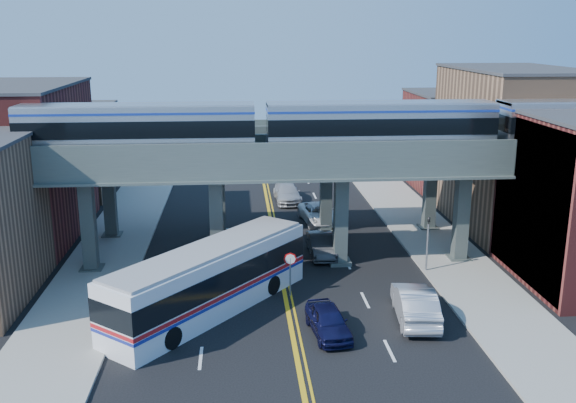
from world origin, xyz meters
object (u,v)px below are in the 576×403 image
at_px(traffic_signal, 428,238).
at_px(car_lane_c, 320,214).
at_px(car_lane_b, 321,245).
at_px(car_lane_d, 287,193).
at_px(transit_bus, 210,280).
at_px(stop_sign, 290,267).
at_px(car_parked_curb, 415,304).
at_px(transit_train, 380,125).
at_px(car_lane_a, 328,321).

relative_size(traffic_signal, car_lane_c, 0.74).
xyz_separation_m(car_lane_b, car_lane_d, (-1.16, 14.53, 0.03)).
bearing_deg(car_lane_b, transit_bus, -131.36).
relative_size(stop_sign, car_lane_c, 0.48).
xyz_separation_m(stop_sign, car_parked_curb, (6.31, -3.69, -0.86)).
xyz_separation_m(transit_train, car_lane_c, (-2.51, 9.28, -8.37)).
bearing_deg(stop_sign, car_lane_b, 68.28).
distance_m(transit_bus, car_parked_curb, 11.02).
height_order(car_lane_a, car_parked_curb, car_parked_curb).
bearing_deg(traffic_signal, car_lane_b, 149.42).
distance_m(car_lane_c, car_parked_curb, 18.18).
height_order(car_lane_b, car_lane_d, car_lane_d).
relative_size(traffic_signal, car_lane_d, 0.76).
bearing_deg(car_parked_curb, transit_bus, -4.21).
relative_size(car_lane_b, car_lane_d, 0.85).
relative_size(stop_sign, traffic_signal, 0.64).
relative_size(transit_train, car_lane_d, 8.18).
distance_m(traffic_signal, transit_bus, 14.21).
height_order(car_lane_a, car_lane_d, car_lane_d).
bearing_deg(transit_train, car_lane_c, 105.14).
bearing_deg(car_lane_c, transit_bus, -123.94).
relative_size(transit_bus, car_lane_b, 2.69).
bearing_deg(car_parked_curb, traffic_signal, -105.08).
bearing_deg(car_lane_c, traffic_signal, -71.84).
height_order(transit_train, car_lane_b, transit_train).
relative_size(car_lane_a, car_parked_curb, 0.78).
bearing_deg(car_lane_d, car_lane_b, -87.84).
distance_m(transit_bus, car_lane_b, 11.09).
bearing_deg(car_lane_b, car_lane_a, -96.65).
relative_size(car_lane_b, car_lane_c, 0.83).
height_order(car_lane_b, car_lane_c, car_lane_c).
relative_size(traffic_signal, transit_bus, 0.33).
bearing_deg(transit_train, transit_bus, -147.46).
bearing_deg(car_lane_b, traffic_signal, -31.54).
bearing_deg(car_lane_c, car_lane_b, -103.83).
height_order(transit_train, traffic_signal, transit_train).
distance_m(car_lane_a, car_lane_d, 26.21).
height_order(stop_sign, car_lane_b, stop_sign).
bearing_deg(traffic_signal, transit_train, 145.00).
bearing_deg(car_lane_d, traffic_signal, -70.31).
relative_size(transit_train, transit_bus, 3.57).
bearing_deg(car_lane_d, transit_train, -76.76).
relative_size(car_lane_a, car_lane_d, 0.79).
distance_m(transit_train, car_lane_d, 18.80).
bearing_deg(transit_bus, car_lane_c, 13.23).
relative_size(transit_train, car_parked_curb, 8.02).
xyz_separation_m(transit_train, transit_bus, (-10.54, -6.73, -7.34)).
distance_m(traffic_signal, car_lane_c, 12.58).
bearing_deg(car_lane_c, transit_train, -82.15).
height_order(transit_bus, car_parked_curb, transit_bus).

